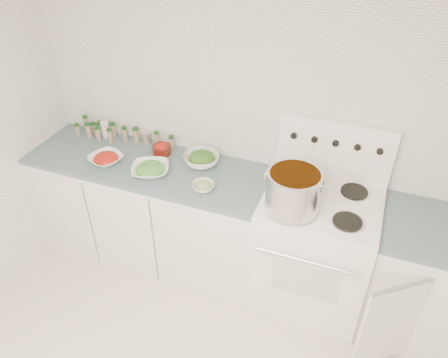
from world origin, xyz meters
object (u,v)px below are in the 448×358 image
at_px(stock_pot, 293,190).
at_px(bowl_snowpea, 150,169).
at_px(stove, 315,247).
at_px(bowl_tomato, 106,159).

bearing_deg(stock_pot, bowl_snowpea, 176.38).
xyz_separation_m(stove, stock_pot, (-0.17, -0.17, 0.59)).
height_order(stock_pot, bowl_tomato, stock_pot).
xyz_separation_m(stove, bowl_tomato, (-1.59, -0.09, 0.44)).
xyz_separation_m(bowl_tomato, bowl_snowpea, (0.38, -0.01, 0.00)).
height_order(bowl_tomato, bowl_snowpea, bowl_snowpea).
xyz_separation_m(stove, bowl_snowpea, (-1.21, -0.10, 0.44)).
relative_size(stove, bowl_tomato, 4.44).
distance_m(stove, stock_pot, 0.64).
height_order(stove, bowl_snowpea, stove).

